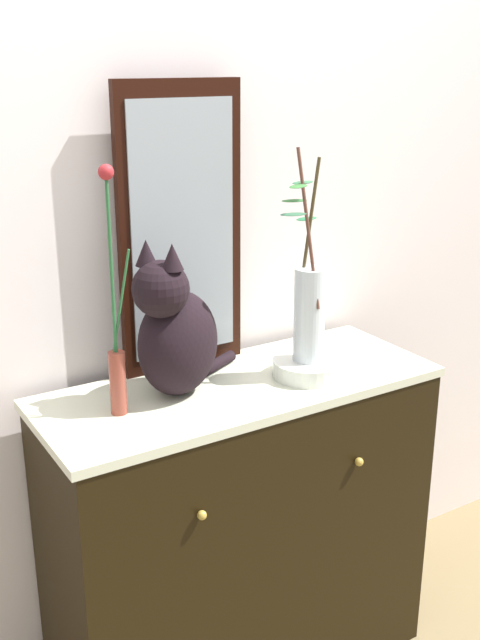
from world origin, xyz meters
name	(u,v)px	position (x,y,z in m)	size (l,w,h in m)	color
wall_back	(187,231)	(0.00, 0.29, 1.30)	(4.40, 0.08, 2.60)	silver
sideboard	(240,531)	(0.00, 0.00, 0.47)	(1.10, 0.45, 0.94)	black
mirror_leaning	(181,230)	(-0.07, 0.19, 1.33)	(0.36, 0.03, 0.78)	black
cat_sitting	(175,332)	(-0.18, 0.03, 1.11)	(0.39, 0.27, 0.42)	black
vase_slim_green	(117,347)	(-0.35, 0.00, 1.11)	(0.07, 0.04, 0.61)	brown
bowl_porcelain	(308,367)	(0.19, -0.05, 0.96)	(0.20, 0.20, 0.05)	silver
vase_glass_clear	(309,308)	(0.19, -0.05, 1.13)	(0.17, 0.15, 0.57)	silver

